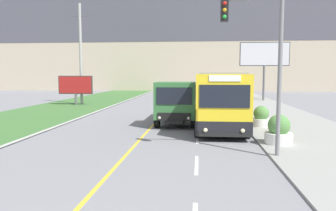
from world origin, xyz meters
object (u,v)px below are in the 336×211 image
city_bus (220,102)px  utility_pole_far (81,54)px  billboard_large (264,56)px  planter_round_second (261,117)px  dump_truck (177,104)px  car_distant (185,94)px  billboard_small (75,86)px  traffic_light_mast (263,51)px  planter_round_near (279,131)px

city_bus → utility_pole_far: utility_pole_far is taller
billboard_large → planter_round_second: 20.35m
planter_round_second → utility_pole_far: bearing=140.0°
dump_truck → planter_round_second: 5.10m
car_distant → billboard_small: size_ratio=1.24×
car_distant → planter_round_second: car_distant is taller
car_distant → planter_round_second: 21.38m
utility_pole_far → car_distant: bearing=36.3°
utility_pole_far → billboard_small: (-0.36, -0.71, -3.17)m
city_bus → traffic_light_mast: size_ratio=0.91×
billboard_large → planter_round_second: (-3.82, -19.45, -4.58)m
city_bus → planter_round_second: size_ratio=4.72×
dump_truck → planter_round_near: (4.89, -5.41, -0.68)m
city_bus → planter_round_second: bearing=34.0°
utility_pole_far → dump_truck: bearing=-49.7°
utility_pole_far → billboard_small: 3.27m
billboard_small → planter_round_second: bearing=-37.8°
city_bus → traffic_light_mast: (1.19, -5.28, 2.35)m
billboard_small → planter_round_near: (15.89, -17.22, -1.33)m
dump_truck → utility_pole_far: bearing=130.3°
billboard_large → billboard_small: size_ratio=1.94×
city_bus → car_distant: bearing=97.3°
city_bus → planter_round_near: (2.36, -3.13, -0.98)m
planter_round_near → planter_round_second: (0.12, 4.80, -0.04)m
dump_truck → billboard_small: 16.15m
traffic_light_mast → billboard_small: (-14.72, 19.37, -2.00)m
utility_pole_far → planter_round_near: bearing=-49.1°
traffic_light_mast → planter_round_second: size_ratio=5.18×
city_bus → billboard_large: size_ratio=0.84×
city_bus → billboard_small: 19.54m
billboard_small → billboard_large: bearing=19.5°
billboard_small → planter_round_second: 20.31m
billboard_small → planter_round_second: billboard_small is taller
billboard_large → billboard_small: billboard_large is taller
traffic_light_mast → billboard_large: size_ratio=0.93×
car_distant → billboard_large: bearing=-7.7°
car_distant → traffic_light_mast: bearing=-81.6°
dump_truck → traffic_light_mast: bearing=-63.8°
billboard_small → utility_pole_far: bearing=63.3°
city_bus → planter_round_near: bearing=-52.9°
dump_truck → billboard_large: size_ratio=0.95×
car_distant → city_bus: bearing=-82.7°
dump_truck → planter_round_second: bearing=-7.0°
utility_pole_far → billboard_small: size_ratio=2.92×
traffic_light_mast → billboard_large: 26.92m
car_distant → billboard_small: 13.55m
car_distant → planter_round_near: bearing=-78.4°
car_distant → utility_pole_far: 13.52m
planter_round_near → planter_round_second: planter_round_near is taller
utility_pole_far → city_bus: bearing=-48.4°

